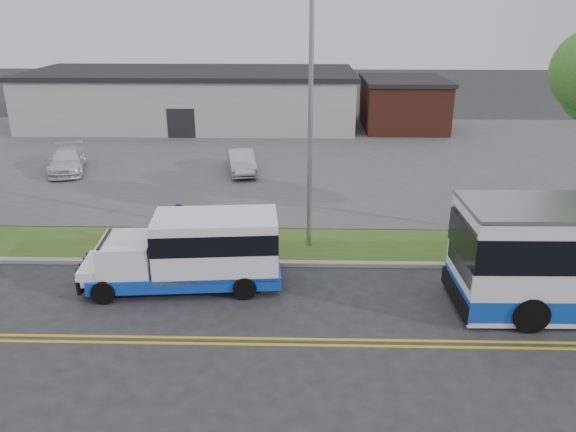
{
  "coord_description": "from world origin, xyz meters",
  "views": [
    {
      "loc": [
        2.69,
        -17.83,
        9.08
      ],
      "look_at": [
        2.19,
        2.07,
        1.6
      ],
      "focal_mm": 35.0,
      "sensor_mm": 36.0,
      "label": 1
    }
  ],
  "objects_px": {
    "streetlight_near": "(310,117)",
    "parked_car_a": "(241,161)",
    "shuttle_bus": "(197,250)",
    "pedestrian": "(179,229)",
    "parked_car_b": "(67,160)"
  },
  "relations": [
    {
      "from": "streetlight_near",
      "to": "parked_car_a",
      "type": "relative_size",
      "value": 2.36
    },
    {
      "from": "shuttle_bus",
      "to": "streetlight_near",
      "type": "bearing_deg",
      "value": 35.99
    },
    {
      "from": "parked_car_a",
      "to": "parked_car_b",
      "type": "height_order",
      "value": "parked_car_b"
    },
    {
      "from": "shuttle_bus",
      "to": "pedestrian",
      "type": "xyz_separation_m",
      "value": [
        -1.14,
        2.51,
        -0.26
      ]
    },
    {
      "from": "streetlight_near",
      "to": "parked_car_b",
      "type": "xyz_separation_m",
      "value": [
        -13.79,
        10.38,
        -4.47
      ]
    },
    {
      "from": "parked_car_b",
      "to": "shuttle_bus",
      "type": "bearing_deg",
      "value": -70.9
    },
    {
      "from": "shuttle_bus",
      "to": "parked_car_b",
      "type": "relative_size",
      "value": 1.5
    },
    {
      "from": "streetlight_near",
      "to": "parked_car_a",
      "type": "xyz_separation_m",
      "value": [
        -3.76,
        10.39,
        -4.47
      ]
    },
    {
      "from": "streetlight_near",
      "to": "parked_car_a",
      "type": "height_order",
      "value": "streetlight_near"
    },
    {
      "from": "pedestrian",
      "to": "parked_car_b",
      "type": "relative_size",
      "value": 0.44
    },
    {
      "from": "parked_car_b",
      "to": "pedestrian",
      "type": "bearing_deg",
      "value": -68.68
    },
    {
      "from": "streetlight_near",
      "to": "parked_car_b",
      "type": "relative_size",
      "value": 2.08
    },
    {
      "from": "shuttle_bus",
      "to": "parked_car_a",
      "type": "height_order",
      "value": "shuttle_bus"
    },
    {
      "from": "streetlight_near",
      "to": "parked_car_b",
      "type": "height_order",
      "value": "streetlight_near"
    },
    {
      "from": "pedestrian",
      "to": "parked_car_a",
      "type": "bearing_deg",
      "value": -129.29
    }
  ]
}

